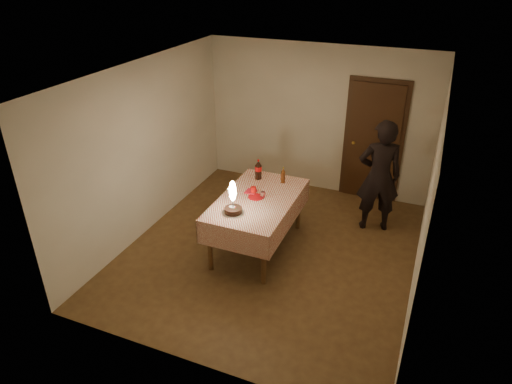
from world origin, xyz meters
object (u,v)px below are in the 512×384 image
at_px(cola_bottle, 258,170).
at_px(amber_bottle_right, 283,175).
at_px(dining_table, 257,205).
at_px(birthday_cake, 233,204).
at_px(clear_cup, 263,195).
at_px(red_cup, 253,190).
at_px(photographer, 379,176).
at_px(red_plate, 256,197).

distance_m(cola_bottle, amber_bottle_right, 0.39).
xyz_separation_m(dining_table, birthday_cake, (-0.15, -0.49, 0.25)).
bearing_deg(birthday_cake, dining_table, 73.64).
bearing_deg(clear_cup, red_cup, 157.49).
distance_m(red_cup, photographer, 1.94).
distance_m(red_cup, cola_bottle, 0.49).
xyz_separation_m(dining_table, cola_bottle, (-0.22, 0.58, 0.26)).
bearing_deg(dining_table, birthday_cake, -106.36).
relative_size(dining_table, clear_cup, 19.11).
bearing_deg(amber_bottle_right, red_plate, -108.83).
bearing_deg(amber_bottle_right, red_cup, -119.95).
distance_m(red_plate, cola_bottle, 0.62).
height_order(red_cup, clear_cup, red_cup).
height_order(dining_table, amber_bottle_right, amber_bottle_right).
bearing_deg(clear_cup, cola_bottle, 118.01).
relative_size(birthday_cake, red_plate, 2.14).
height_order(cola_bottle, amber_bottle_right, cola_bottle).
height_order(cola_bottle, photographer, photographer).
distance_m(red_cup, clear_cup, 0.19).
bearing_deg(red_plate, red_cup, 128.20).
bearing_deg(clear_cup, photographer, 39.54).
distance_m(clear_cup, amber_bottle_right, 0.57).
bearing_deg(red_plate, cola_bottle, 108.75).
height_order(red_plate, red_cup, red_cup).
bearing_deg(amber_bottle_right, photographer, 25.19).
height_order(amber_bottle_right, photographer, photographer).
xyz_separation_m(red_plate, red_cup, (-0.08, 0.10, 0.05)).
xyz_separation_m(cola_bottle, amber_bottle_right, (0.39, 0.02, -0.03)).
distance_m(birthday_cake, clear_cup, 0.59).
relative_size(red_plate, red_cup, 2.20).
height_order(dining_table, red_cup, red_cup).
height_order(red_plate, photographer, photographer).
bearing_deg(cola_bottle, red_cup, -76.37).
distance_m(dining_table, birthday_cake, 0.57).
distance_m(red_plate, amber_bottle_right, 0.63).
height_order(dining_table, clear_cup, clear_cup).
distance_m(birthday_cake, red_cup, 0.62).
xyz_separation_m(amber_bottle_right, photographer, (1.32, 0.62, -0.05)).
relative_size(dining_table, amber_bottle_right, 6.75).
xyz_separation_m(dining_table, photographer, (1.49, 1.22, 0.18)).
relative_size(cola_bottle, amber_bottle_right, 1.25).
bearing_deg(amber_bottle_right, birthday_cake, -105.96).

